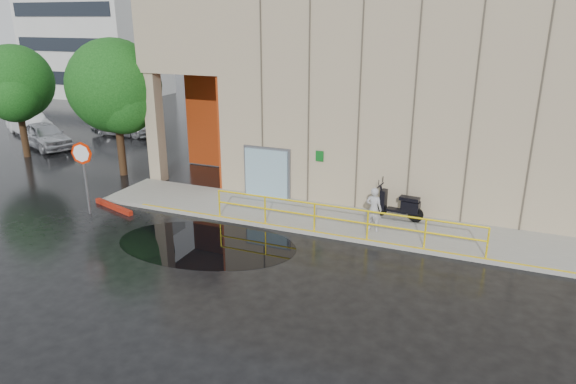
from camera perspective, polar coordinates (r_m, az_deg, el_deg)
name	(u,v)px	position (r m, az deg, el deg)	size (l,w,h in m)	color
ground	(185,255)	(17.03, -11.35, -6.85)	(120.00, 120.00, 0.00)	black
sidewalk	(344,222)	(19.20, 6.24, -3.32)	(20.00, 3.00, 0.15)	gray
building	(412,90)	(24.11, 13.61, 10.98)	(20.00, 10.17, 8.00)	tan
guardrail	(340,220)	(17.71, 5.85, -3.15)	(9.56, 0.06, 1.03)	yellow
distant_building	(93,15)	(54.82, -20.84, 17.87)	(12.00, 8.08, 15.00)	silver
person	(374,209)	(18.12, 9.51, -1.91)	(0.58, 0.38, 1.58)	#A7A7AC
scooter	(399,197)	(19.33, 12.27, -0.58)	(1.94, 0.81, 1.48)	black
stop_sign	(83,163)	(20.91, -21.83, 3.03)	(0.86, 0.19, 2.88)	slate
red_curb	(114,207)	(21.71, -18.81, -1.56)	(2.40, 0.18, 0.18)	maroon
puddle	(206,244)	(17.69, -9.05, -5.69)	(6.23, 3.83, 0.01)	black
car_a	(45,135)	(33.35, -25.35, 5.71)	(1.78, 4.41, 1.50)	silver
car_b	(29,123)	(37.78, -26.82, 6.86)	(1.62, 4.65, 1.53)	silver
car_c	(124,126)	(35.25, -17.81, 7.03)	(1.77, 4.34, 1.26)	silver
tree_near	(117,90)	(25.41, -18.51, 10.71)	(4.33, 4.33, 6.45)	black
tree_far	(15,86)	(31.02, -28.07, 10.37)	(3.93, 3.97, 6.01)	black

